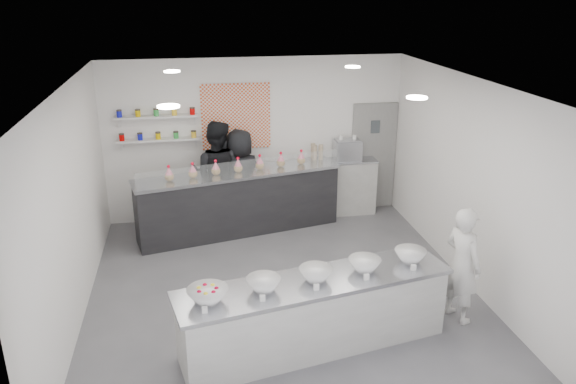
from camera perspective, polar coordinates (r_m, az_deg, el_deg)
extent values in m
plane|color=#515156|center=(8.29, -0.52, -10.09)|extent=(6.00, 6.00, 0.00)
plane|color=white|center=(7.25, -0.60, 10.82)|extent=(6.00, 6.00, 0.00)
plane|color=white|center=(10.47, -3.33, 5.37)|extent=(5.50, 0.00, 5.50)
plane|color=white|center=(7.71, -21.16, -1.61)|extent=(0.00, 6.00, 6.00)
plane|color=white|center=(8.51, 18.01, 0.83)|extent=(0.00, 6.00, 6.00)
cube|color=gray|center=(11.07, 8.66, 3.58)|extent=(0.88, 0.04, 2.10)
cube|color=#D74411|center=(10.31, -5.31, 7.65)|extent=(1.25, 0.03, 1.20)
cube|color=silver|center=(10.30, -13.02, 5.20)|extent=(1.45, 0.22, 0.04)
cube|color=silver|center=(10.20, -13.21, 7.47)|extent=(1.45, 0.22, 0.04)
cylinder|color=white|center=(6.17, -12.06, 8.50)|extent=(0.24, 0.24, 0.02)
cylinder|color=white|center=(6.69, 12.96, 9.33)|extent=(0.24, 0.24, 0.02)
cylinder|color=white|center=(8.73, -11.72, 11.91)|extent=(0.24, 0.24, 0.02)
cylinder|color=white|center=(9.11, 6.59, 12.52)|extent=(0.24, 0.24, 0.02)
cube|color=#A0A09B|center=(6.95, 2.76, -12.25)|extent=(3.45, 1.40, 0.92)
cube|color=black|center=(10.00, -4.97, -1.06)|extent=(3.70, 1.45, 1.13)
cube|color=white|center=(9.47, -4.50, 2.34)|extent=(3.51, 0.80, 0.31)
cube|color=#A0A09B|center=(10.84, 5.07, 0.52)|extent=(1.45, 0.46, 1.07)
cube|color=#93969E|center=(10.66, 6.03, 4.25)|extent=(0.50, 0.34, 0.38)
imported|color=silver|center=(7.67, 17.28, -7.06)|extent=(0.55, 0.67, 1.58)
imported|color=black|center=(10.17, -7.20, 1.76)|extent=(1.16, 1.03, 1.97)
imported|color=black|center=(10.23, -4.86, 1.44)|extent=(1.02, 0.84, 1.79)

